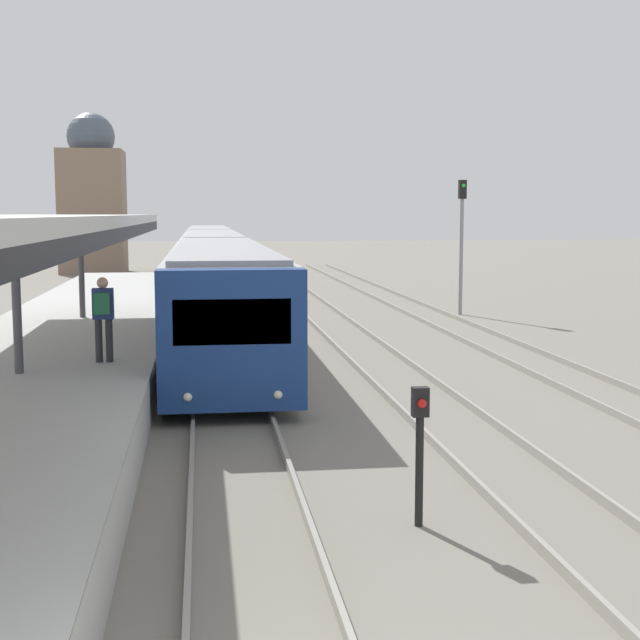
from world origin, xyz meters
The scene contains 6 objects.
platform_canopy centered at (-3.80, 11.84, 3.66)m, with size 4.00×22.29×2.86m.
person_on_platform centered at (-2.43, 12.85, 1.90)m, with size 0.40×0.40×1.66m.
train_near centered at (0.00, 36.26, 1.64)m, with size 2.70×50.58×2.94m.
signal_post_near centered at (2.07, 5.55, 1.08)m, with size 0.20×0.21×1.73m.
signal_mast_far centered at (9.19, 27.80, 3.18)m, with size 0.28×0.29×5.05m.
distant_domed_building centered at (-7.34, 54.18, 4.76)m, with size 4.00×4.00×10.16m.
Camera 1 is at (-0.54, -4.73, 3.81)m, focal length 50.00 mm.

